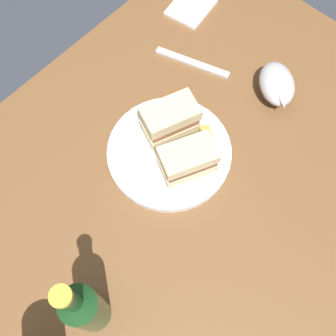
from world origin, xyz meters
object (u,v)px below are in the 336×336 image
Objects in this scene: sandwich_half_right at (170,120)px; fork at (192,63)px; cider_bottle at (84,308)px; napkin at (191,7)px; sandwich_half_left at (188,160)px; gravy_boat at (277,85)px; plate at (169,152)px.

sandwich_half_right is 0.70× the size of fork.
napkin is (-0.66, -0.34, -0.10)m from cider_bottle.
sandwich_half_right is at bearing 98.52° from fork.
sandwich_half_left is at bearing -169.19° from cider_bottle.
napkin is at bearing -65.96° from fork.
cider_bottle reaches higher than sandwich_half_left.
sandwich_half_left is 0.94× the size of gravy_boat.
napkin is (-0.33, -0.23, -0.00)m from plate.
cider_bottle is at bearing 19.05° from plate.
sandwich_half_right reaches higher than napkin.
plate is 2.06× the size of sandwich_half_left.
plate is 0.28m from gravy_boat.
plate is 0.35m from cider_bottle.
gravy_boat reaches higher than plate.
gravy_boat is (-0.22, 0.11, -0.02)m from sandwich_half_right.
sandwich_half_right is 0.49× the size of cider_bottle.
cider_bottle is (0.36, 0.14, 0.05)m from sandwich_half_right.
cider_bottle is 0.75m from napkin.
plate is at bearing 40.20° from sandwich_half_right.
sandwich_half_right is at bearing 33.49° from napkin.
gravy_boat is 0.20m from fork.
sandwich_half_left reaches higher than plate.
cider_bottle is at bearing 3.75° from gravy_boat.
sandwich_half_left is 0.27m from fork.
plate is 1.94× the size of gravy_boat.
plate is 0.07m from sandwich_half_left.
cider_bottle is at bearing 27.32° from napkin.
sandwich_half_left is at bearing 39.60° from napkin.
sandwich_half_right is 1.15× the size of napkin.
sandwich_half_left is 0.27m from gravy_boat.
gravy_boat is at bearing -176.25° from cider_bottle.
fork is at bearing -153.81° from sandwich_half_right.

